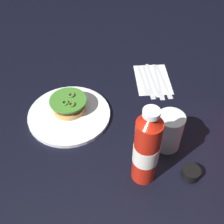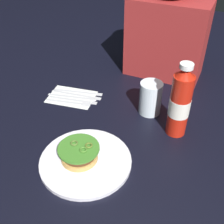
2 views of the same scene
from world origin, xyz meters
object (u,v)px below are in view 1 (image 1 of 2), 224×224
butter_knife (159,83)px  water_glass (169,131)px  ketchup_bottle (146,149)px  condiment_cup (191,173)px  fork_utensil (144,82)px  spoon_utensil (155,84)px  dinner_plate (69,115)px  table_knife (164,82)px  steak_knife (149,83)px  burger_sandwich (69,104)px  napkin (153,79)px

butter_knife → water_glass: bearing=2.9°
ketchup_bottle → condiment_cup: size_ratio=5.00×
fork_utensil → spoon_utensil: same height
water_glass → condiment_cup: water_glass is taller
dinner_plate → spoon_utensil: size_ratio=1.40×
butter_knife → table_knife: same height
fork_utensil → butter_knife: bearing=90.3°
ketchup_bottle → spoon_utensil: 0.42m
ketchup_bottle → water_glass: (-0.12, 0.07, -0.06)m
fork_utensil → butter_knife: same height
water_glass → butter_knife: (-0.29, -0.02, -0.06)m
condiment_cup → butter_knife: 0.41m
ketchup_bottle → steak_knife: (-0.41, 0.02, -0.12)m
burger_sandwich → butter_knife: 0.36m
condiment_cup → spoon_utensil: 0.41m
spoon_utensil → butter_knife: size_ratio=0.94×
burger_sandwich → table_knife: size_ratio=0.61×
water_glass → table_knife: water_glass is taller
napkin → butter_knife: butter_knife is taller
ketchup_bottle → butter_knife: (-0.41, 0.06, -0.12)m
burger_sandwich → steak_knife: (-0.17, 0.28, -0.03)m
ketchup_bottle → steak_knife: 0.42m
burger_sandwich → dinner_plate: bearing=7.5°
dinner_plate → steak_knife: 0.34m
burger_sandwich → table_knife: burger_sandwich is taller
fork_utensil → steak_knife: 0.02m
steak_knife → water_glass: bearing=10.2°
napkin → butter_knife: 0.03m
table_knife → spoon_utensil: bearing=-74.9°
ketchup_bottle → napkin: (-0.44, 0.03, -0.12)m
spoon_utensil → butter_knife: bearing=111.2°
ketchup_bottle → steak_knife: ketchup_bottle is taller
condiment_cup → butter_knife: bearing=-169.0°
burger_sandwich → ketchup_bottle: ketchup_bottle is taller
butter_knife → fork_utensil: bearing=-89.7°
fork_utensil → napkin: bearing=124.9°
napkin → table_knife: 0.05m
steak_knife → butter_knife: 0.04m
burger_sandwich → condiment_cup: 0.45m
ketchup_bottle → spoon_utensil: size_ratio=1.31×
burger_sandwich → water_glass: bearing=70.8°
dinner_plate → burger_sandwich: bearing=-172.5°
spoon_utensil → table_knife: bearing=105.1°
burger_sandwich → ketchup_bottle: size_ratio=0.48×
table_knife → ketchup_bottle: bearing=-10.6°
ketchup_bottle → butter_knife: size_ratio=1.23×
dinner_plate → steak_knife: (-0.19, 0.27, -0.00)m
steak_knife → spoon_utensil: bearing=86.0°
burger_sandwich → water_glass: 0.35m
water_glass → table_knife: size_ratio=0.61×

